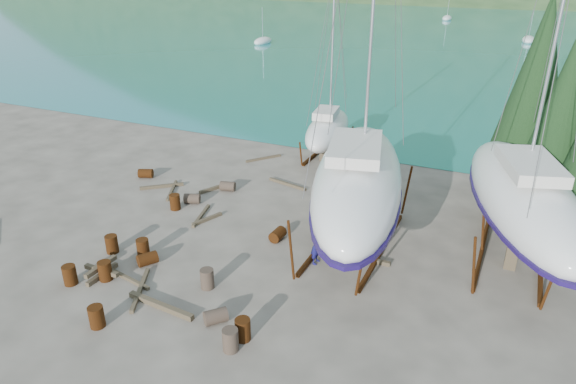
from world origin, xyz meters
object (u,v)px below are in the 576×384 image
at_px(small_sailboat_shore, 328,129).
at_px(worker, 316,245).
at_px(large_sailboat_near, 358,180).
at_px(large_sailboat_far, 523,196).

bearing_deg(small_sailboat_shore, worker, -79.71).
height_order(large_sailboat_near, large_sailboat_far, large_sailboat_near).
bearing_deg(small_sailboat_shore, large_sailboat_far, -44.09).
bearing_deg(large_sailboat_far, small_sailboat_shore, 126.49).
bearing_deg(large_sailboat_far, large_sailboat_near, 176.59).
height_order(large_sailboat_far, small_sailboat_shore, large_sailboat_far).
height_order(large_sailboat_far, worker, large_sailboat_far).
relative_size(large_sailboat_far, worker, 10.83).
distance_m(large_sailboat_far, small_sailboat_shore, 15.49).
distance_m(large_sailboat_near, worker, 3.56).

